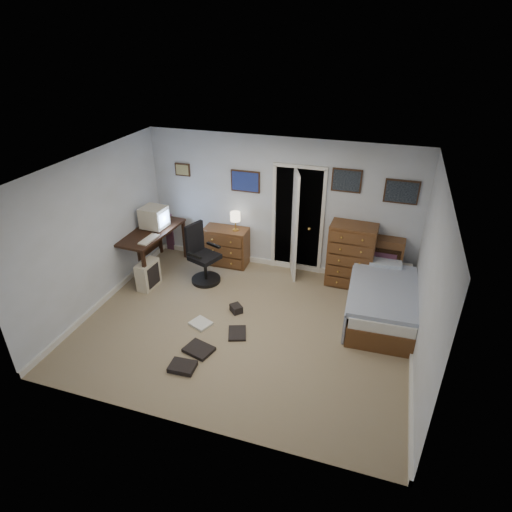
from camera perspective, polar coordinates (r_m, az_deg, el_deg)
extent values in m
cube|color=tan|center=(6.80, -1.52, -9.30)|extent=(5.00, 4.00, 0.02)
cube|color=black|center=(8.07, -13.91, 3.15)|extent=(0.76, 1.49, 0.04)
cube|color=black|center=(7.95, -17.99, -1.25)|extent=(0.06, 0.06, 0.79)
cube|color=black|center=(7.62, -14.57, -2.06)|extent=(0.06, 0.06, 0.79)
cube|color=black|center=(8.90, -12.74, 2.77)|extent=(0.06, 0.06, 0.79)
cube|color=black|center=(8.61, -9.51, 2.19)|extent=(0.06, 0.06, 0.79)
cube|color=black|center=(8.40, -15.38, 1.20)|extent=(0.12, 1.33, 0.56)
cube|color=beige|center=(8.08, -13.45, 5.07)|extent=(0.45, 0.43, 0.38)
cube|color=#8CB2F2|center=(7.97, -12.15, 4.87)|extent=(0.03, 0.31, 0.24)
cube|color=beige|center=(8.16, -13.30, 3.78)|extent=(0.29, 0.29, 0.02)
cube|color=beige|center=(7.70, -14.09, 2.16)|extent=(0.19, 0.45, 0.03)
cube|color=beige|center=(7.82, -14.19, -2.41)|extent=(0.25, 0.48, 0.50)
cube|color=black|center=(7.76, -13.48, -2.58)|extent=(0.03, 0.33, 0.39)
cylinder|color=black|center=(7.91, -6.66, -3.15)|extent=(0.68, 0.68, 0.06)
cylinder|color=black|center=(7.79, -6.76, -1.74)|extent=(0.08, 0.08, 0.41)
cube|color=black|center=(7.67, -6.86, -0.17)|extent=(0.57, 0.57, 0.08)
cube|color=black|center=(7.67, -8.20, 2.40)|extent=(0.20, 0.40, 0.56)
cube|color=black|center=(7.46, -8.22, 0.08)|extent=(0.30, 0.15, 0.04)
cube|color=black|center=(7.76, -5.67, 1.44)|extent=(0.30, 0.15, 0.04)
cube|color=maroon|center=(9.03, -11.29, 3.32)|extent=(0.16, 0.16, 0.79)
cube|color=brown|center=(8.29, -3.97, 1.30)|extent=(0.84, 0.43, 0.74)
cylinder|color=gold|center=(8.06, -2.73, 3.52)|extent=(0.11, 0.11, 0.02)
cylinder|color=gold|center=(8.01, -2.75, 4.24)|extent=(0.02, 0.02, 0.22)
cylinder|color=beige|center=(7.95, -2.78, 5.28)|extent=(0.19, 0.19, 0.17)
cube|color=black|center=(8.14, 6.08, 5.53)|extent=(0.90, 0.60, 2.00)
cube|color=white|center=(7.94, 2.38, 5.06)|extent=(0.06, 0.05, 2.00)
cube|color=white|center=(7.77, 8.80, 4.19)|extent=(0.06, 0.05, 2.00)
cube|color=white|center=(7.49, 5.93, 11.79)|extent=(0.96, 0.05, 0.06)
cube|color=white|center=(7.75, 5.06, 4.38)|extent=(0.31, 0.77, 2.00)
sphere|color=gold|center=(7.56, 7.08, 3.62)|extent=(0.06, 0.06, 0.06)
cube|color=brown|center=(7.70, 12.56, 0.10)|extent=(0.81, 0.50, 1.16)
cube|color=brown|center=(7.85, 15.11, -0.57)|extent=(1.05, 0.30, 0.94)
cube|color=black|center=(7.70, 15.20, 0.31)|extent=(0.96, 0.14, 0.31)
cube|color=maroon|center=(7.72, 15.16, 0.04)|extent=(0.84, 0.16, 0.23)
cube|color=brown|center=(7.20, 16.33, -6.44)|extent=(1.02, 1.96, 0.34)
cube|color=white|center=(7.06, 16.61, -4.74)|extent=(0.98, 1.92, 0.17)
cube|color=#516396|center=(6.92, 16.71, -4.43)|extent=(1.07, 1.67, 0.10)
cube|color=#516396|center=(7.06, 12.29, -5.66)|extent=(0.09, 1.64, 0.52)
cube|color=#7D9CC9|center=(7.61, 16.88, -0.94)|extent=(0.54, 0.38, 0.13)
cube|color=#331E11|center=(8.31, -9.77, 11.28)|extent=(0.30, 0.03, 0.24)
cube|color=olive|center=(8.30, -9.82, 11.24)|extent=(0.25, 0.01, 0.19)
cube|color=#331E11|center=(7.86, -1.42, 9.92)|extent=(0.55, 0.03, 0.40)
cube|color=#0C1755|center=(7.85, -1.47, 9.88)|extent=(0.50, 0.01, 0.35)
cube|color=#331E11|center=(7.43, 11.99, 9.82)|extent=(0.50, 0.03, 0.40)
cube|color=black|center=(7.42, 11.97, 9.78)|extent=(0.45, 0.01, 0.35)
cube|color=#331E11|center=(7.44, 18.84, 8.11)|extent=(0.55, 0.03, 0.40)
cube|color=black|center=(7.42, 18.84, 8.06)|extent=(0.50, 0.01, 0.35)
cube|color=black|center=(7.05, -2.66, -7.02)|extent=(0.25, 0.25, 0.12)
cube|color=black|center=(6.62, -2.52, -10.24)|extent=(0.37, 0.42, 0.04)
cube|color=black|center=(6.12, -9.77, -14.34)|extent=(0.37, 0.28, 0.07)
cube|color=silver|center=(6.84, -7.37, -8.92)|extent=(0.39, 0.36, 0.04)
cube|color=black|center=(6.37, -7.63, -12.25)|extent=(0.46, 0.40, 0.05)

